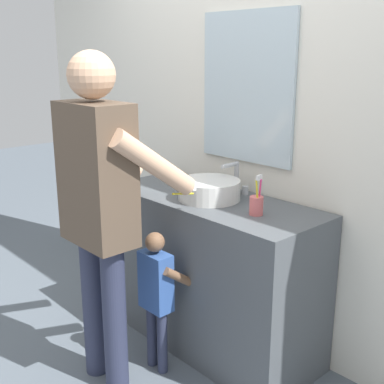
% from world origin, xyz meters
% --- Properties ---
extents(ground_plane, '(14.00, 14.00, 0.00)m').
position_xyz_m(ground_plane, '(0.00, 0.00, 0.00)').
color(ground_plane, slate).
extents(back_wall, '(4.40, 0.10, 2.70)m').
position_xyz_m(back_wall, '(0.00, 0.62, 1.35)').
color(back_wall, silver).
rests_on(back_wall, ground).
extents(vanity_cabinet, '(1.33, 0.54, 0.90)m').
position_xyz_m(vanity_cabinet, '(0.00, 0.30, 0.45)').
color(vanity_cabinet, '#4C5156').
rests_on(vanity_cabinet, ground).
extents(sink_basin, '(0.34, 0.34, 0.11)m').
position_xyz_m(sink_basin, '(0.00, 0.28, 0.96)').
color(sink_basin, silver).
rests_on(sink_basin, vanity_cabinet).
extents(faucet, '(0.18, 0.14, 0.18)m').
position_xyz_m(faucet, '(0.00, 0.49, 0.98)').
color(faucet, '#B7BABF').
rests_on(faucet, vanity_cabinet).
extents(toothbrush_cup, '(0.07, 0.07, 0.21)m').
position_xyz_m(toothbrush_cup, '(0.36, 0.26, 0.95)').
color(toothbrush_cup, '#D86666').
rests_on(toothbrush_cup, vanity_cabinet).
extents(child_toddler, '(0.25, 0.25, 0.80)m').
position_xyz_m(child_toddler, '(0.00, -0.10, 0.48)').
color(child_toddler, '#2D334C').
rests_on(child_toddler, ground).
extents(adult_parent, '(0.53, 0.56, 1.70)m').
position_xyz_m(adult_parent, '(-0.11, -0.35, 1.02)').
color(adult_parent, '#2D334C').
rests_on(adult_parent, ground).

